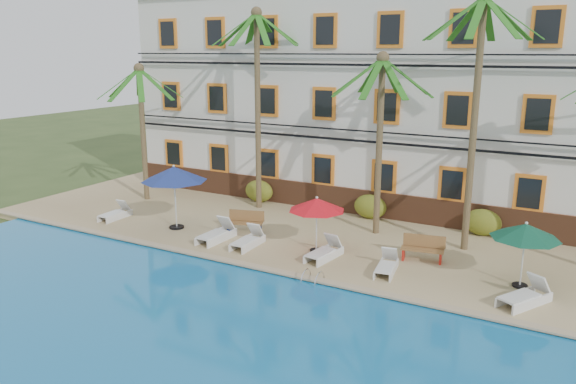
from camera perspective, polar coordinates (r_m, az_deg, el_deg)
The scene contains 24 objects.
ground at distance 20.45m, azimuth -1.19°, elevation -7.65°, with size 100.00×100.00×0.00m, color #384C23.
pool_deck at distance 24.60m, azimuth 4.69°, elevation -3.57°, with size 30.00×12.00×0.25m, color tan.
swimming_pool at distance 15.38m, azimuth -14.96°, elevation -15.57°, with size 26.00×12.00×0.20m, color #1771AF.
pool_coping at distance 19.63m, azimuth -2.53°, elevation -7.74°, with size 30.00×0.35×0.06m, color tan.
hotel_building at distance 28.14m, azimuth 9.19°, elevation 9.46°, with size 25.40×6.44×10.22m.
palm_a at distance 28.75m, azimuth -14.65°, elevation 7.83°, with size 4.09×4.09×6.77m.
palm_b at distance 26.17m, azimuth -3.13°, elevation 10.82°, with size 4.09×4.09×9.25m.
palm_c at distance 22.64m, azimuth 9.36°, elevation 7.34°, with size 4.09×4.09×7.34m.
palm_d at distance 21.37m, azimuth 18.62°, elevation 9.59°, with size 4.09×4.09×9.41m.
shrub_left at distance 27.98m, azimuth -2.96°, elevation 0.09°, with size 1.50×0.90×1.10m, color #1A4E16.
shrub_mid at distance 25.45m, azimuth 8.36°, elevation -1.48°, with size 1.50×0.90×1.10m, color #1A4E16.
shrub_right at distance 24.25m, azimuth 19.15°, elevation -2.92°, with size 1.50×0.90×1.10m, color #1A4E16.
umbrella_blue at distance 23.84m, azimuth -11.50°, elevation 1.78°, with size 2.76×2.76×2.75m.
umbrella_red at distance 20.75m, azimuth 2.94°, elevation -1.30°, with size 2.14×2.14×2.15m.
umbrella_green at distance 19.11m, azimuth 22.99°, elevation -3.72°, with size 2.17×2.17×2.18m.
lounger_a at distance 26.43m, azimuth -17.11°, elevation -2.05°, with size 0.63×1.65×0.77m.
lounger_b at distance 22.55m, azimuth -7.25°, elevation -4.19°, with size 0.74×1.91×0.89m.
lounger_c at distance 21.76m, azimuth -4.07°, elevation -4.87°, with size 0.66×1.74×0.82m.
lounger_d at distance 20.52m, azimuth 3.73°, elevation -6.04°, with size 0.86×1.84×0.84m.
lounger_e at distance 19.56m, azimuth 9.98°, elevation -7.35°, with size 0.83×1.70×0.77m.
lounger_f at distance 18.38m, azimuth 22.96°, elevation -9.65°, with size 1.47×1.92×0.87m.
bench_left at distance 23.36m, azimuth -4.43°, elevation -3.01°, with size 1.57×0.89×0.93m.
bench_right at distance 20.82m, azimuth 13.51°, elevation -5.54°, with size 1.56×0.75×0.93m.
pool_ladder at distance 18.68m, azimuth 2.52°, elevation -9.03°, with size 0.54×0.74×0.74m.
Camera 1 is at (9.59, -16.38, 7.61)m, focal length 35.00 mm.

